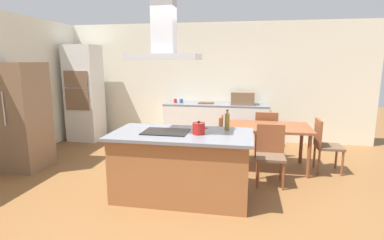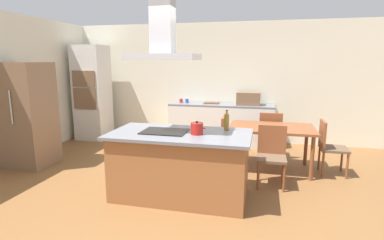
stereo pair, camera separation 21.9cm
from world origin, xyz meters
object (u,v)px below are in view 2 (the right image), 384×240
refrigerator (27,115)px  cooktop (165,131)px  cutting_board (212,103)px  range_hood (163,40)px  coffee_mug_red (181,101)px  coffee_mug_blue (187,101)px  chair_facing_island (272,152)px  olive_oil_bottle (227,122)px  chair_at_left_end (218,137)px  dining_table (271,131)px  countertop_microwave (249,98)px  wall_oven_stack (92,93)px  chair_at_right_end (329,144)px  chair_facing_back_wall (270,132)px  tea_kettle (197,129)px

refrigerator → cooktop: bearing=-13.0°
cutting_board → range_hood: (-0.14, -2.93, 1.19)m
coffee_mug_red → refrigerator: refrigerator is taller
coffee_mug_blue → chair_facing_island: 2.89m
olive_oil_bottle → range_hood: range_hood is taller
coffee_mug_red → chair_at_left_end: bearing=-54.2°
coffee_mug_red → dining_table: coffee_mug_red is taller
countertop_microwave → olive_oil_bottle: bearing=-93.6°
coffee_mug_red → coffee_mug_blue: bearing=0.0°
wall_oven_stack → chair_at_right_end: 5.22m
cutting_board → chair_at_right_end: (2.21, -1.54, -0.40)m
olive_oil_bottle → chair_at_left_end: (-0.28, 1.09, -0.51)m
dining_table → chair_facing_island: bearing=-90.0°
coffee_mug_red → range_hood: (0.57, -2.89, 1.16)m
countertop_microwave → chair_facing_back_wall: (0.47, -0.83, -0.53)m
tea_kettle → cutting_board: (-0.31, 2.96, -0.07)m
tea_kettle → refrigerator: size_ratio=0.12×
cutting_board → refrigerator: size_ratio=0.19×
coffee_mug_red → refrigerator: size_ratio=0.05×
coffee_mug_blue → refrigerator: refrigerator is taller
chair_at_left_end → range_hood: 2.18m
refrigerator → chair_facing_island: refrigerator is taller
refrigerator → chair_facing_island: size_ratio=2.04×
wall_oven_stack → range_hood: size_ratio=2.44×
countertop_microwave → chair_facing_island: size_ratio=0.56×
chair_facing_back_wall → coffee_mug_red: bearing=157.2°
tea_kettle → cutting_board: tea_kettle is taller
refrigerator → chair_facing_back_wall: 4.45m
refrigerator → tea_kettle: bearing=-11.8°
cutting_board → wall_oven_stack: (-2.82, -0.28, 0.19)m
tea_kettle → range_hood: range_hood is taller
olive_oil_bottle → cutting_board: 2.71m
cooktop → chair_facing_island: size_ratio=0.67×
countertop_microwave → wall_oven_stack: wall_oven_stack is taller
dining_table → chair_facing_back_wall: (-0.00, 0.67, -0.16)m
cutting_board → chair_at_left_end: (0.38, -1.54, -0.40)m
coffee_mug_blue → chair_facing_back_wall: bearing=-24.3°
coffee_mug_blue → range_hood: bearing=-81.6°
cooktop → chair_facing_back_wall: cooktop is taller
cooktop → cutting_board: (0.14, 2.93, 0.00)m
cooktop → chair_facing_island: 1.65m
wall_oven_stack → dining_table: (4.11, -1.26, -0.43)m
coffee_mug_red → cutting_board: bearing=2.9°
refrigerator → chair_at_right_end: 5.18m
cooktop → chair_facing_back_wall: size_ratio=0.67×
olive_oil_bottle → chair_facing_island: (0.63, 0.43, -0.51)m
countertop_microwave → chair_facing_island: bearing=-77.6°
countertop_microwave → chair_at_right_end: 2.10m
coffee_mug_blue → refrigerator: 3.25m
tea_kettle → coffee_mug_blue: (-0.88, 2.93, -0.03)m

